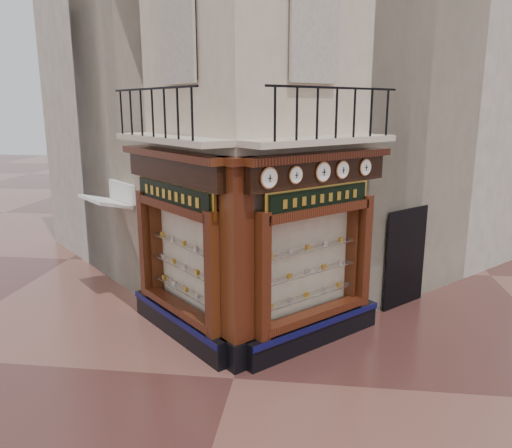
% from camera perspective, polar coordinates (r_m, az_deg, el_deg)
% --- Properties ---
extents(ground, '(80.00, 80.00, 0.00)m').
position_cam_1_polar(ground, '(9.51, -2.57, -17.23)').
color(ground, '#482521').
rests_on(ground, ground).
extents(main_building, '(11.31, 11.31, 12.00)m').
position_cam_1_polar(main_building, '(14.34, 1.49, 17.98)').
color(main_building, beige).
rests_on(main_building, ground).
extents(neighbour_left, '(11.31, 11.31, 11.00)m').
position_cam_1_polar(neighbour_left, '(17.16, -6.23, 15.46)').
color(neighbour_left, beige).
rests_on(neighbour_left, ground).
extents(neighbour_right, '(11.31, 11.31, 11.00)m').
position_cam_1_polar(neighbour_right, '(16.75, 11.13, 15.36)').
color(neighbour_right, beige).
rests_on(neighbour_right, ground).
extents(shopfront_left, '(2.86, 2.86, 3.98)m').
position_cam_1_polar(shopfront_left, '(10.44, -8.87, -2.72)').
color(shopfront_left, black).
rests_on(shopfront_left, ground).
extents(shopfront_right, '(2.86, 2.86, 3.98)m').
position_cam_1_polar(shopfront_right, '(10.05, 6.77, -3.28)').
color(shopfront_right, black).
rests_on(shopfront_right, ground).
extents(corner_pilaster, '(0.85, 0.85, 3.98)m').
position_cam_1_polar(corner_pilaster, '(9.15, -2.17, -5.06)').
color(corner_pilaster, black).
rests_on(corner_pilaster, ground).
extents(balcony, '(5.94, 2.97, 1.03)m').
position_cam_1_polar(balcony, '(9.68, -1.34, 9.67)').
color(balcony, beige).
rests_on(balcony, ground).
extents(clock_a, '(0.31, 0.31, 0.39)m').
position_cam_1_polar(clock_a, '(8.66, 1.46, 5.28)').
color(clock_a, '#A96B38').
rests_on(clock_a, ground).
extents(clock_b, '(0.27, 0.27, 0.33)m').
position_cam_1_polar(clock_b, '(9.07, 4.53, 5.60)').
color(clock_b, '#A96B38').
rests_on(clock_b, ground).
extents(clock_c, '(0.32, 0.32, 0.40)m').
position_cam_1_polar(clock_c, '(9.55, 7.65, 5.91)').
color(clock_c, '#A96B38').
rests_on(clock_c, ground).
extents(clock_d, '(0.29, 0.29, 0.36)m').
position_cam_1_polar(clock_d, '(9.94, 9.83, 6.12)').
color(clock_d, '#A96B38').
rests_on(clock_d, ground).
extents(clock_e, '(0.28, 0.28, 0.35)m').
position_cam_1_polar(clock_e, '(10.44, 12.36, 6.35)').
color(clock_e, '#A96B38').
rests_on(clock_e, ground).
extents(awning, '(1.65, 1.65, 0.29)m').
position_cam_1_polar(awning, '(13.72, -16.15, -7.85)').
color(awning, silver).
rests_on(awning, ground).
extents(signboard_left, '(2.19, 2.19, 0.59)m').
position_cam_1_polar(signboard_left, '(10.15, -9.48, 3.32)').
color(signboard_left, gold).
rests_on(signboard_left, ground).
extents(signboard_right, '(1.98, 1.98, 0.53)m').
position_cam_1_polar(signboard_right, '(9.74, 7.27, 2.97)').
color(signboard_right, gold).
rests_on(signboard_right, ground).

